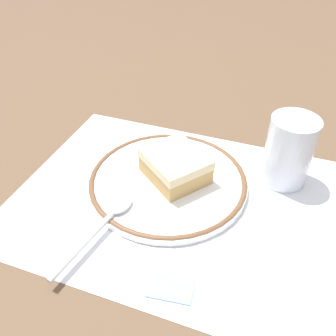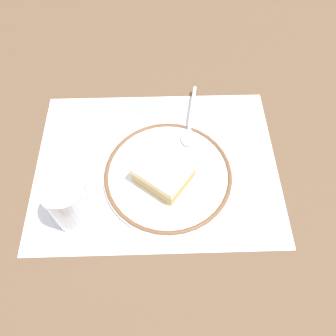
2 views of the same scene
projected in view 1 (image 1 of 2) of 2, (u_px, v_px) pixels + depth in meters
ground_plane at (175, 200)px, 0.50m from camera, size 2.40×2.40×0.00m
placemat at (175, 200)px, 0.50m from camera, size 0.44×0.33×0.00m
plate at (168, 181)px, 0.52m from camera, size 0.23×0.23×0.01m
cake_slice at (175, 166)px, 0.51m from camera, size 0.11×0.11×0.04m
spoon at (107, 219)px, 0.45m from camera, size 0.04×0.15×0.01m
cup at (288, 155)px, 0.51m from camera, size 0.07×0.07×0.10m
napkin at (228, 276)px, 0.40m from camera, size 0.11×0.11×0.00m
sugar_packet at (170, 287)px, 0.39m from camera, size 0.05×0.04×0.01m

